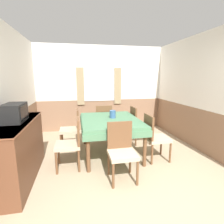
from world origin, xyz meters
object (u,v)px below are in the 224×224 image
chair_right_near (154,136)px  chair_left_far (73,127)px  sideboard (19,151)px  chair_left_near (71,142)px  tv (14,113)px  vase (113,114)px  dining_table (110,124)px  chair_head_near (121,149)px  chair_right_far (138,124)px  chair_head_window (103,120)px

chair_right_near → chair_left_far: (-1.61, 0.94, 0.00)m
chair_right_near → sideboard: bearing=-84.5°
chair_left_near → sideboard: (-0.81, -0.23, -0.01)m
chair_left_far → chair_right_near: bearing=-120.3°
chair_left_far → tv: tv is taller
chair_left_far → sideboard: 1.43m
chair_left_near → sideboard: bearing=106.0°
sideboard → vase: size_ratio=9.59×
chair_left_far → vase: 1.02m
dining_table → chair_head_near: size_ratio=1.69×
chair_left_far → vase: vase is taller
dining_table → chair_right_far: (0.81, 0.47, -0.17)m
chair_head_near → tv: 1.77m
sideboard → chair_head_near: bearing=-9.6°
chair_head_near → tv: (-1.63, 0.31, 0.61)m
chair_head_near → chair_head_window: (0.00, 1.95, 0.00)m
vase → chair_left_far: bearing=156.6°
sideboard → vase: bearing=25.2°
chair_left_near → chair_right_far: bearing=-59.7°
chair_right_near → chair_head_window: bearing=-150.9°
chair_right_near → chair_head_window: size_ratio=1.00×
dining_table → tv: 1.82m
tv → vase: size_ratio=2.90×
chair_left_far → tv: (-0.83, -1.14, 0.61)m
dining_table → chair_head_near: chair_head_near is taller
chair_right_far → tv: size_ratio=1.93×
chair_right_far → tv: 2.76m
chair_head_near → chair_right_near: bearing=-147.9°
dining_table → vase: 0.22m
chair_left_near → dining_table: bearing=-59.7°
dining_table → chair_right_far: 0.95m
sideboard → vase: (1.69, 0.79, 0.37)m
tv → vase: bearing=24.0°
dining_table → tv: tv is taller
dining_table → chair_head_window: chair_head_window is taller
sideboard → chair_left_near: bearing=16.0°
sideboard → tv: size_ratio=3.31×
vase → chair_head_window: bearing=94.7°
chair_right_far → chair_right_near: same height
chair_head_near → sideboard: size_ratio=0.58×
dining_table → chair_right_near: 0.95m
chair_left_far → sideboard: size_ratio=0.58×
chair_head_near → vase: bearing=-93.9°
chair_right_near → chair_left_far: same height
dining_table → chair_head_window: (0.00, 0.98, -0.17)m
chair_head_near → chair_left_far: bearing=-60.9°
chair_right_far → tv: bearing=-64.9°
dining_table → chair_left_far: (-0.81, 0.47, -0.17)m
dining_table → chair_left_near: (-0.81, -0.47, -0.17)m
chair_left_near → chair_left_far: bearing=0.0°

